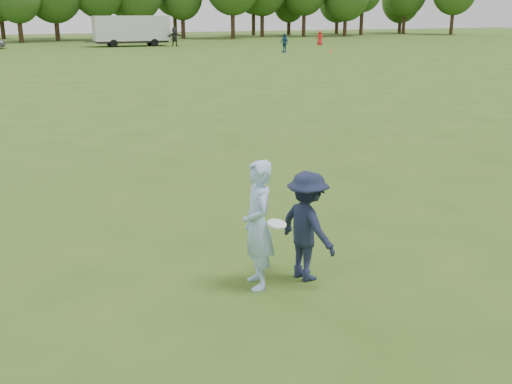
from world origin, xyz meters
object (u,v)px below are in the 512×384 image
defender (307,226)px  player_far_d (175,37)px  player_far_b (284,43)px  thrower (258,225)px  field_cone (331,51)px  player_far_c (320,38)px  cargo_trailer (131,29)px

defender → player_far_d: 59.54m
defender → player_far_b: bearing=-38.6°
thrower → defender: thrower is taller
thrower → field_cone: thrower is taller
player_far_b → player_far_c: player_far_b is taller
player_far_b → player_far_d: size_ratio=0.85×
defender → player_far_c: 61.26m
player_far_c → cargo_trailer: 20.80m
player_far_b → cargo_trailer: cargo_trailer is taller
thrower → field_cone: size_ratio=6.23×
player_far_c → player_far_d: bearing=14.2°
player_far_d → cargo_trailer: (-4.26, 1.98, 0.77)m
thrower → player_far_c: bearing=158.6°
player_far_b → cargo_trailer: (-11.16, 15.23, 0.92)m
defender → player_far_b: size_ratio=0.96×
player_far_d → field_cone: size_ratio=6.73×
thrower → cargo_trailer: cargo_trailer is taller
player_far_d → defender: bearing=-111.9°
player_far_b → cargo_trailer: 18.90m
thrower → cargo_trailer: bearing=178.1°
player_far_d → field_cone: (10.94, -14.93, -0.86)m
defender → player_far_b: (20.74, 44.66, 0.03)m
thrower → defender: 0.78m
defender → field_cone: (24.79, 42.98, -0.67)m
player_far_d → field_cone: 18.53m
field_cone → player_far_b: bearing=157.4°
player_far_c → cargo_trailer: size_ratio=0.17×
player_far_c → defender: bearing=90.5°
field_cone → cargo_trailer: 22.80m
defender → player_far_b: player_far_b is taller
defender → player_far_d: bearing=-27.1°
player_far_b → field_cone: player_far_b is taller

